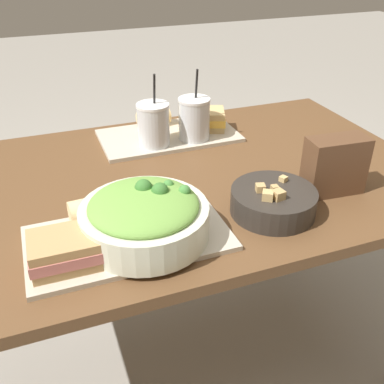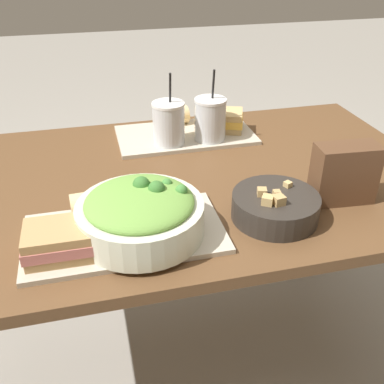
{
  "view_description": "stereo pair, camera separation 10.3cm",
  "coord_description": "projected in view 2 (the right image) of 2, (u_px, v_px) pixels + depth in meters",
  "views": [
    {
      "loc": [
        -0.33,
        -1.03,
        1.36
      ],
      "look_at": [
        -0.01,
        -0.2,
        0.83
      ],
      "focal_mm": 42.0,
      "sensor_mm": 36.0,
      "label": 1
    },
    {
      "loc": [
        -0.23,
        -1.06,
        1.36
      ],
      "look_at": [
        -0.01,
        -0.2,
        0.83
      ],
      "focal_mm": 42.0,
      "sensor_mm": 36.0,
      "label": 2
    }
  ],
  "objects": [
    {
      "name": "sandwich_near",
      "position": [
        60.0,
        241.0,
        0.91
      ],
      "size": [
        0.15,
        0.11,
        0.06
      ],
      "rotation": [
        0.0,
        0.0,
        -0.01
      ],
      "color": "tan",
      "rests_on": "tray_near"
    },
    {
      "name": "drink_cup_red",
      "position": [
        210.0,
        120.0,
        1.4
      ],
      "size": [
        0.1,
        0.1,
        0.22
      ],
      "color": "silver",
      "rests_on": "tray_far"
    },
    {
      "name": "soup_bowl",
      "position": [
        275.0,
        206.0,
        1.05
      ],
      "size": [
        0.2,
        0.2,
        0.08
      ],
      "color": "#2D2823",
      "rests_on": "dining_table"
    },
    {
      "name": "baguette_near",
      "position": [
        98.0,
        203.0,
        1.04
      ],
      "size": [
        0.12,
        0.07,
        0.06
      ],
      "rotation": [
        0.0,
        0.0,
        1.63
      ],
      "color": "#DBBC84",
      "rests_on": "tray_near"
    },
    {
      "name": "ground_plane",
      "position": [
        182.0,
        361.0,
        1.63
      ],
      "size": [
        12.0,
        12.0,
        0.0
      ],
      "primitive_type": "plane",
      "color": "gray"
    },
    {
      "name": "tray_far",
      "position": [
        185.0,
        135.0,
        1.47
      ],
      "size": [
        0.44,
        0.24,
        0.01
      ],
      "color": "#BCB29E",
      "rests_on": "dining_table"
    },
    {
      "name": "drink_cup_dark",
      "position": [
        169.0,
        124.0,
        1.37
      ],
      "size": [
        0.1,
        0.1,
        0.22
      ],
      "color": "silver",
      "rests_on": "tray_far"
    },
    {
      "name": "sandwich_far",
      "position": [
        222.0,
        120.0,
        1.48
      ],
      "size": [
        0.16,
        0.14,
        0.06
      ],
      "rotation": [
        0.0,
        0.0,
        -0.35
      ],
      "color": "tan",
      "rests_on": "tray_far"
    },
    {
      "name": "tray_near",
      "position": [
        125.0,
        234.0,
        1.0
      ],
      "size": [
        0.44,
        0.24,
        0.01
      ],
      "color": "#BCB29E",
      "rests_on": "dining_table"
    },
    {
      "name": "baguette_far",
      "position": [
        173.0,
        116.0,
        1.51
      ],
      "size": [
        0.11,
        0.08,
        0.06
      ],
      "rotation": [
        0.0,
        0.0,
        1.77
      ],
      "color": "#DBBC84",
      "rests_on": "tray_far"
    },
    {
      "name": "chip_bag",
      "position": [
        344.0,
        174.0,
        1.09
      ],
      "size": [
        0.16,
        0.08,
        0.15
      ],
      "rotation": [
        0.0,
        0.0,
        -0.08
      ],
      "color": "brown",
      "rests_on": "dining_table"
    },
    {
      "name": "dining_table",
      "position": [
        180.0,
        207.0,
        1.29
      ],
      "size": [
        1.45,
        0.86,
        0.76
      ],
      "color": "brown",
      "rests_on": "ground_plane"
    },
    {
      "name": "salad_bowl",
      "position": [
        140.0,
        213.0,
        0.97
      ],
      "size": [
        0.28,
        0.28,
        0.12
      ],
      "color": "beige",
      "rests_on": "tray_near"
    }
  ]
}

